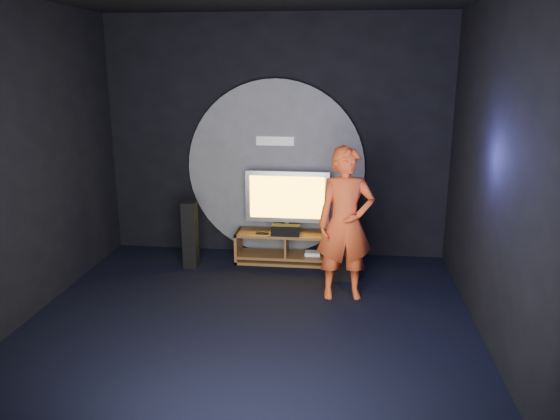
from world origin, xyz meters
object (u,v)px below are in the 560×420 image
object	(u,v)px
tower_speaker_right	(341,238)
subwoofer	(345,265)
media_console	(287,249)
tower_speaker_left	(190,235)
player	(345,224)
tv	(287,199)

from	to	relation	value
tower_speaker_right	subwoofer	world-z (taller)	tower_speaker_right
media_console	tower_speaker_left	world-z (taller)	tower_speaker_left
tower_speaker_right	player	xyz separation A→B (m)	(0.05, -0.88, 0.46)
subwoofer	media_console	bearing A→B (deg)	148.64
tower_speaker_left	subwoofer	size ratio (longest dim) A/B	2.61
tv	tower_speaker_left	distance (m)	1.46
media_console	tv	size ratio (longest dim) A/B	1.22
tv	player	xyz separation A→B (m)	(0.83, -1.20, 0.01)
tower_speaker_right	tv	bearing A→B (deg)	158.03
subwoofer	player	xyz separation A→B (m)	(-0.02, -0.62, 0.76)
media_console	subwoofer	xyz separation A→B (m)	(0.84, -0.51, -0.01)
media_console	tower_speaker_left	distance (m)	1.40
media_console	tv	world-z (taller)	tv
tower_speaker_right	subwoofer	size ratio (longest dim) A/B	2.61
tv	tower_speaker_left	world-z (taller)	tv
tv	media_console	bearing A→B (deg)	-84.19
media_console	tv	xyz separation A→B (m)	(-0.01, 0.07, 0.74)
tv	player	bearing A→B (deg)	-55.36
tower_speaker_right	media_console	bearing A→B (deg)	162.25
tv	subwoofer	size ratio (longest dim) A/B	3.29
tv	subwoofer	xyz separation A→B (m)	(0.85, -0.58, -0.75)
tower_speaker_right	player	world-z (taller)	player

